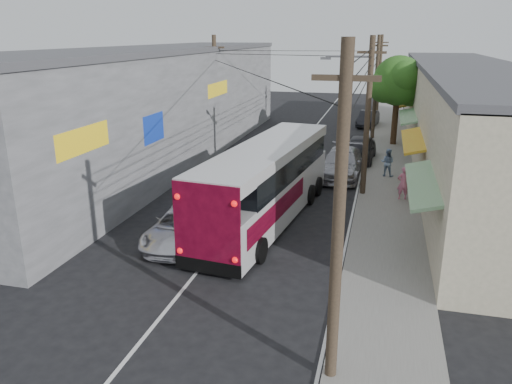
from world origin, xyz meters
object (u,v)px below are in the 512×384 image
Objects in this scene: jeepney at (182,227)px; parked_car_far at (368,119)px; parked_suv at (342,163)px; coach_bus at (267,182)px; pedestrian_far at (387,162)px; parked_car_mid at (360,149)px; pedestrian_near at (403,183)px.

parked_car_far is (6.11, 28.92, 0.02)m from jeepney.
parked_suv reaches higher than jeepney.
parked_car_far is (3.39, 25.62, -1.09)m from coach_bus.
pedestrian_far is (1.79, -17.11, 0.23)m from parked_car_far.
parked_car_mid reaches higher than parked_suv.
pedestrian_near reaches higher than parked_car_mid.
pedestrian_near reaches higher than parked_car_far.
coach_bus is 25.87m from parked_car_far.
coach_bus is 7.52× the size of pedestrian_far.
coach_bus is at bearing 18.26° from pedestrian_near.
parked_car_far is 2.61× the size of pedestrian_far.
parked_suv is at bearing 78.75° from coach_bus.
pedestrian_near is at bearing -46.76° from parked_suv.
parked_suv reaches higher than parked_car_far.
coach_bus is at bearing -90.01° from parked_car_far.
coach_bus is at bearing -105.58° from parked_suv.
parked_car_far is (0.00, 13.37, -0.12)m from parked_car_mid.
coach_bus is 8.60m from parked_suv.
pedestrian_far reaches higher than jeepney.
pedestrian_near is (8.69, 7.58, 0.28)m from jeepney.
jeepney is 12.61m from parked_suv.
parked_car_mid is 2.86× the size of pedestrian_near.
pedestrian_far is at bearing -61.21° from parked_car_mid.
coach_bus is at bearing 47.41° from jeepney.
jeepney is 29.56m from parked_car_far.
parked_car_mid is 8.37m from pedestrian_near.
parked_car_mid is at bearing 81.03° from parked_suv.
parked_suv is 5.13m from pedestrian_near.
parked_car_mid is (6.11, 15.54, 0.14)m from jeepney.
parked_suv is 17.50m from parked_car_far.
coach_bus is 4.42m from jeepney.
pedestrian_near reaches higher than jeepney.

